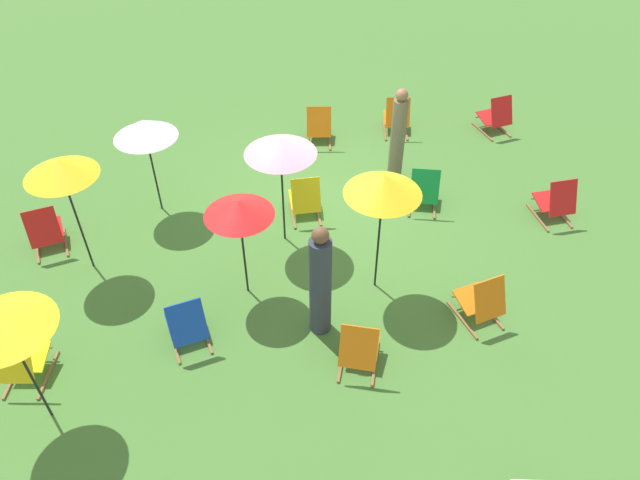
{
  "coord_description": "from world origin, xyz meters",
  "views": [
    {
      "loc": [
        0.65,
        7.95,
        6.44
      ],
      "look_at": [
        0.0,
        1.2,
        0.5
      ],
      "focal_mm": 33.18,
      "sensor_mm": 36.0,
      "label": 1
    }
  ],
  "objects": [
    {
      "name": "umbrella_5",
      "position": [
        2.64,
        -0.49,
        1.6
      ],
      "size": [
        1.03,
        1.03,
        1.75
      ],
      "color": "black",
      "rests_on": "ground"
    },
    {
      "name": "deckchair_11",
      "position": [
        4.31,
        0.41,
        0.37
      ],
      "size": [
        0.68,
        0.87,
        0.83
      ],
      "rotation": [
        0.0,
        0.0,
        0.31
      ],
      "color": "olive",
      "rests_on": "ground"
    },
    {
      "name": "ground_plane",
      "position": [
        0.0,
        0.0,
        0.0
      ],
      "size": [
        40.0,
        40.0,
        0.0
      ],
      "primitive_type": "plane",
      "color": "#477A33"
    },
    {
      "name": "person_0",
      "position": [
        0.12,
        2.5,
        0.87
      ],
      "size": [
        0.33,
        0.33,
        1.83
      ],
      "rotation": [
        0.0,
        0.0,
        1.69
      ],
      "color": "#333847",
      "rests_on": "ground"
    },
    {
      "name": "deckchair_7",
      "position": [
        -1.94,
        -2.6,
        0.37
      ],
      "size": [
        0.55,
        0.8,
        0.83
      ],
      "rotation": [
        0.0,
        0.0,
        -0.1
      ],
      "color": "olive",
      "rests_on": "ground"
    },
    {
      "name": "deckchair_10",
      "position": [
        1.93,
        2.59,
        0.37
      ],
      "size": [
        0.68,
        0.87,
        0.83
      ],
      "rotation": [
        0.0,
        0.0,
        0.3
      ],
      "color": "olive",
      "rests_on": "ground"
    },
    {
      "name": "deckchair_2",
      "position": [
        -2.13,
        2.56,
        0.37
      ],
      "size": [
        0.68,
        0.87,
        0.83
      ],
      "rotation": [
        0.0,
        0.0,
        0.31
      ],
      "color": "olive",
      "rests_on": "ground"
    },
    {
      "name": "umbrella_2",
      "position": [
        3.56,
        0.9,
        1.85
      ],
      "size": [
        1.03,
        1.03,
        2.0
      ],
      "color": "black",
      "rests_on": "ground"
    },
    {
      "name": "deckchair_6",
      "position": [
        3.97,
        3.01,
        0.37
      ],
      "size": [
        0.55,
        0.8,
        0.83
      ],
      "rotation": [
        0.0,
        0.0,
        -0.1
      ],
      "color": "olive",
      "rests_on": "ground"
    },
    {
      "name": "deckchair_13",
      "position": [
        -3.98,
        -2.44,
        0.37
      ],
      "size": [
        0.66,
        0.86,
        0.83
      ],
      "rotation": [
        0.0,
        0.0,
        0.27
      ],
      "color": "olive",
      "rests_on": "ground"
    },
    {
      "name": "deckchair_5",
      "position": [
        -4.07,
        0.46,
        0.37
      ],
      "size": [
        0.57,
        0.81,
        0.83
      ],
      "rotation": [
        0.0,
        0.0,
        0.13
      ],
      "color": "olive",
      "rests_on": "ground"
    },
    {
      "name": "person_1",
      "position": [
        -1.61,
        -1.01,
        0.88
      ],
      "size": [
        0.34,
        0.34,
        1.82
      ],
      "rotation": [
        0.0,
        0.0,
        0.33
      ],
      "color": "#72664C",
      "rests_on": "ground"
    },
    {
      "name": "umbrella_0",
      "position": [
        1.14,
        1.67,
        1.57
      ],
      "size": [
        0.97,
        0.97,
        1.7
      ],
      "color": "black",
      "rests_on": "ground"
    },
    {
      "name": "deckchair_1",
      "position": [
        -0.32,
        3.21,
        0.37
      ],
      "size": [
        0.67,
        0.86,
        0.83
      ],
      "rotation": [
        0.0,
        0.0,
        -0.28
      ],
      "color": "olive",
      "rests_on": "ground"
    },
    {
      "name": "deckchair_3",
      "position": [
        -1.92,
        -0.08,
        0.37
      ],
      "size": [
        0.62,
        0.84,
        0.83
      ],
      "rotation": [
        0.0,
        0.0,
        -0.21
      ],
      "color": "olive",
      "rests_on": "ground"
    },
    {
      "name": "umbrella_1",
      "position": [
        -0.78,
        1.74,
        1.87
      ],
      "size": [
        1.06,
        1.06,
        2.02
      ],
      "color": "black",
      "rests_on": "ground"
    },
    {
      "name": "deckchair_9",
      "position": [
        0.14,
        -0.02,
        0.37
      ],
      "size": [
        0.53,
        0.79,
        0.83
      ],
      "rotation": [
        0.0,
        0.0,
        0.07
      ],
      "color": "olive",
      "rests_on": "ground"
    },
    {
      "name": "deckchair_0",
      "position": [
        -0.32,
        -2.39,
        0.37
      ],
      "size": [
        0.53,
        0.79,
        0.83
      ],
      "rotation": [
        0.0,
        0.0,
        -0.08
      ],
      "color": "olive",
      "rests_on": "ground"
    },
    {
      "name": "umbrella_3",
      "position": [
        0.52,
        0.53,
        1.78
      ],
      "size": [
        1.09,
        1.09,
        1.92
      ],
      "color": "black",
      "rests_on": "ground"
    },
    {
      "name": "umbrella_4",
      "position": [
        3.57,
        3.57,
        1.74
      ],
      "size": [
        1.09,
        1.09,
        1.86
      ],
      "color": "black",
      "rests_on": "ground"
    }
  ]
}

